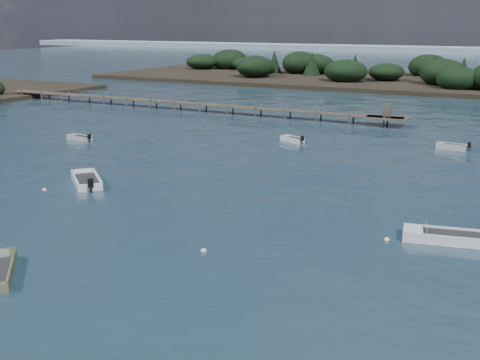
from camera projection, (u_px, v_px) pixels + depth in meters
The scene contains 12 objects.
ground at pixel (380, 111), 84.13m from camera, with size 400.00×400.00×0.00m, color #172A37.
dinghy_mid_white_b at pixel (444, 238), 34.28m from camera, with size 5.06×2.61×1.23m.
dinghy_mid_grey at pixel (86, 182), 46.40m from camera, with size 4.80×4.51×1.31m.
tender_far_grey at pixel (80, 139), 63.62m from camera, with size 3.23×1.56×1.02m.
tender_far_white at pixel (292, 140), 62.79m from camera, with size 3.04×2.12×1.04m.
tender_far_grey_b at pixel (452, 147), 59.06m from camera, with size 3.24×1.40×1.10m.
buoy_a at pixel (11, 271), 30.19m from camera, with size 0.32×0.32×0.32m, color white.
buoy_b at pixel (203, 251), 32.81m from camera, with size 0.32×0.32×0.32m, color white.
buoy_c at pixel (44, 190), 44.69m from camera, with size 0.32×0.32×0.32m, color white.
buoy_d at pixel (387, 240), 34.49m from camera, with size 0.32×0.32×0.32m, color white.
jetty at pixel (203, 105), 83.48m from camera, with size 64.50×3.20×3.40m.
distant_haze at pixel (284, 50), 270.12m from camera, with size 280.00×20.00×2.40m, color #879AA7.
Camera 1 is at (21.91, -23.25, 12.13)m, focal length 45.00 mm.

